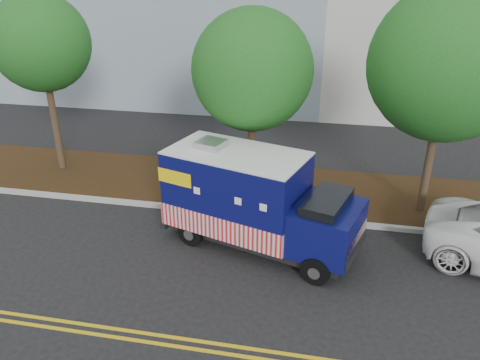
# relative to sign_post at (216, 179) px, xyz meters

# --- Properties ---
(ground) EXTENTS (120.00, 120.00, 0.00)m
(ground) POSITION_rel_sign_post_xyz_m (1.03, -1.55, -1.20)
(ground) COLOR black
(ground) RESTS_ON ground
(curb) EXTENTS (120.00, 0.18, 0.15)m
(curb) POSITION_rel_sign_post_xyz_m (1.03, -0.15, -1.12)
(curb) COLOR #9E9E99
(curb) RESTS_ON ground
(mulch_strip) EXTENTS (120.00, 4.00, 0.15)m
(mulch_strip) POSITION_rel_sign_post_xyz_m (1.03, 1.95, -1.12)
(mulch_strip) COLOR black
(mulch_strip) RESTS_ON ground
(centerline_near) EXTENTS (120.00, 0.10, 0.01)m
(centerline_near) POSITION_rel_sign_post_xyz_m (1.03, -6.00, -1.19)
(centerline_near) COLOR gold
(centerline_near) RESTS_ON ground
(centerline_far) EXTENTS (120.00, 0.10, 0.01)m
(centerline_far) POSITION_rel_sign_post_xyz_m (1.03, -6.25, -1.19)
(centerline_far) COLOR gold
(centerline_far) RESTS_ON ground
(tree_a) EXTENTS (3.57, 3.57, 6.88)m
(tree_a) POSITION_rel_sign_post_xyz_m (-6.98, 2.11, 3.88)
(tree_a) COLOR #38281C
(tree_a) RESTS_ON ground
(tree_b) EXTENTS (3.90, 3.90, 6.59)m
(tree_b) POSITION_rel_sign_post_xyz_m (1.02, 1.06, 3.43)
(tree_b) COLOR #38281C
(tree_b) RESTS_ON ground
(tree_c) EXTENTS (4.66, 4.66, 7.38)m
(tree_c) POSITION_rel_sign_post_xyz_m (6.82, 1.15, 3.84)
(tree_c) COLOR #38281C
(tree_c) RESTS_ON ground
(sign_post) EXTENTS (0.06, 0.06, 2.40)m
(sign_post) POSITION_rel_sign_post_xyz_m (0.00, 0.00, 0.00)
(sign_post) COLOR #473828
(sign_post) RESTS_ON ground
(food_truck) EXTENTS (6.15, 3.73, 3.06)m
(food_truck) POSITION_rel_sign_post_xyz_m (1.51, -1.72, 0.19)
(food_truck) COLOR black
(food_truck) RESTS_ON ground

